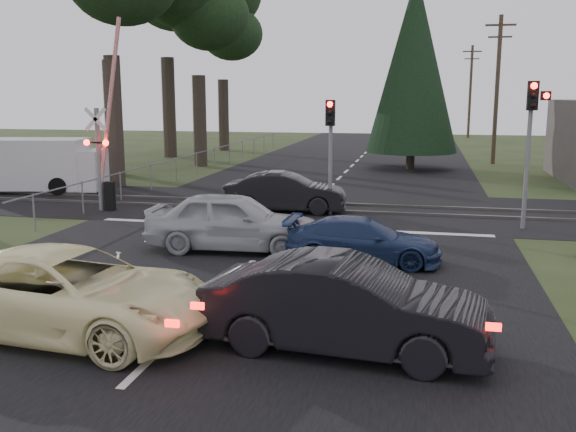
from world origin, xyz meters
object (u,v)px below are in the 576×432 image
(utility_pole_mid, at_px, (497,87))
(white_van, at_px, (37,165))
(blue_sedan, at_px, (363,241))
(utility_pole_far, at_px, (470,90))
(silver_car, at_px, (233,221))
(traffic_signal_right, at_px, (532,126))
(crossing_signal, at_px, (104,156))
(cream_coupe, at_px, (69,293))
(dark_hatchback, at_px, (346,306))
(traffic_signal_center, at_px, (330,137))
(dark_car_far, at_px, (286,192))

(utility_pole_mid, xyz_separation_m, white_van, (-21.10, -16.41, -3.53))
(utility_pole_mid, xyz_separation_m, blue_sedan, (-5.68, -25.76, -4.14))
(utility_pole_far, distance_m, silver_car, 51.17)
(traffic_signal_right, relative_size, blue_sedan, 1.17)
(silver_car, distance_m, white_van, 14.64)
(crossing_signal, distance_m, cream_coupe, 12.91)
(utility_pole_mid, height_order, silver_car, utility_pole_mid)
(dark_hatchback, distance_m, silver_car, 7.61)
(utility_pole_mid, distance_m, silver_car, 27.12)
(crossing_signal, distance_m, traffic_signal_right, 14.88)
(utility_pole_mid, distance_m, white_van, 26.96)
(utility_pole_far, xyz_separation_m, blue_sedan, (-5.68, -50.76, -4.14))
(traffic_signal_right, relative_size, cream_coupe, 0.84)
(crossing_signal, relative_size, silver_car, 1.45)
(cream_coupe, bearing_deg, traffic_signal_center, -8.01)
(cream_coupe, relative_size, blue_sedan, 1.39)
(crossing_signal, bearing_deg, cream_coupe, -65.30)
(cream_coupe, bearing_deg, dark_hatchback, -82.32)
(traffic_signal_right, distance_m, silver_car, 9.92)
(crossing_signal, xyz_separation_m, dark_car_far, (6.60, 1.17, -1.33))
(utility_pole_mid, distance_m, dark_car_far, 21.51)
(traffic_signal_center, xyz_separation_m, silver_car, (-1.86, -5.83, -1.99))
(blue_sedan, distance_m, dark_car_far, 7.57)
(traffic_signal_center, bearing_deg, dark_hatchback, -80.35)
(blue_sedan, bearing_deg, crossing_signal, 62.15)
(utility_pole_mid, bearing_deg, blue_sedan, -102.44)
(traffic_signal_right, height_order, blue_sedan, traffic_signal_right)
(traffic_signal_right, distance_m, utility_pole_far, 45.56)
(cream_coupe, xyz_separation_m, dark_car_far, (1.23, 12.84, -0.05))
(cream_coupe, bearing_deg, silver_car, -3.83)
(traffic_signal_right, relative_size, silver_car, 0.98)
(white_van, bearing_deg, utility_pole_far, 51.91)
(utility_pole_far, height_order, blue_sedan, utility_pole_far)
(utility_pole_far, bearing_deg, traffic_signal_right, -91.20)
(cream_coupe, relative_size, dark_car_far, 1.26)
(utility_pole_mid, bearing_deg, crossing_signal, -127.97)
(utility_pole_mid, bearing_deg, white_van, -142.12)
(traffic_signal_right, height_order, dark_car_far, traffic_signal_right)
(crossing_signal, bearing_deg, traffic_signal_center, 6.15)
(silver_car, bearing_deg, dark_car_far, -4.44)
(utility_pole_mid, distance_m, dark_hatchback, 32.35)
(traffic_signal_right, xyz_separation_m, silver_car, (-8.41, -4.63, -2.50))
(traffic_signal_center, xyz_separation_m, utility_pole_mid, (7.50, 19.32, 1.92))
(cream_coupe, height_order, silver_car, silver_car)
(utility_pole_far, height_order, cream_coupe, utility_pole_far)
(utility_pole_mid, distance_m, utility_pole_far, 25.00)
(utility_pole_mid, distance_m, blue_sedan, 26.70)
(silver_car, bearing_deg, cream_coupe, 168.41)
(crossing_signal, height_order, blue_sedan, crossing_signal)
(dark_car_far, bearing_deg, utility_pole_mid, -30.54)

